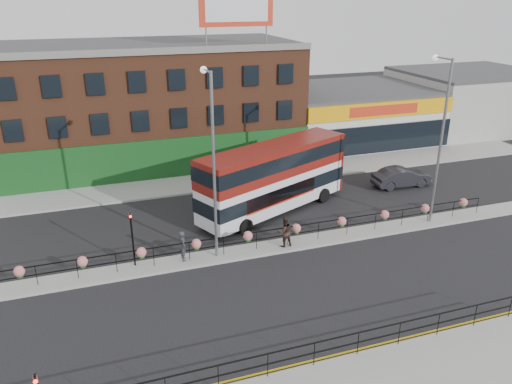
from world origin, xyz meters
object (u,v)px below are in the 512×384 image
object	(u,v)px
double_decker_bus	(274,172)
lamp_column_west	(212,151)
pedestrian_a	(183,246)
car	(402,177)
pedestrian_b	(285,232)
lamp_column_east	(440,128)

from	to	relation	value
double_decker_bus	lamp_column_west	distance (m)	8.09
lamp_column_west	pedestrian_a	bearing A→B (deg)	-176.63
double_decker_bus	car	size ratio (longest dim) A/B	2.52
pedestrian_b	lamp_column_west	size ratio (longest dim) A/B	0.18
pedestrian_a	car	bearing A→B (deg)	-69.43
lamp_column_west	lamp_column_east	bearing A→B (deg)	-0.14
lamp_column_west	car	bearing A→B (deg)	20.15
double_decker_bus	lamp_column_east	bearing A→B (deg)	-28.37
pedestrian_b	lamp_column_east	distance (m)	11.71
pedestrian_a	lamp_column_east	bearing A→B (deg)	-87.71
pedestrian_b	car	bearing A→B (deg)	-156.80
car	pedestrian_b	world-z (taller)	pedestrian_b
pedestrian_a	lamp_column_west	distance (m)	5.65
car	pedestrian_a	bearing A→B (deg)	110.77
double_decker_bus	car	distance (m)	11.47
pedestrian_a	double_decker_bus	bearing A→B (deg)	-53.88
lamp_column_west	lamp_column_east	size ratio (longest dim) A/B	0.99
lamp_column_west	pedestrian_b	bearing A→B (deg)	-5.76
pedestrian_a	pedestrian_b	bearing A→B (deg)	-90.87
pedestrian_a	pedestrian_b	world-z (taller)	pedestrian_b
lamp_column_west	double_decker_bus	bearing A→B (deg)	41.69
double_decker_bus	car	xyz separation A→B (m)	(11.19, 1.24, -2.16)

